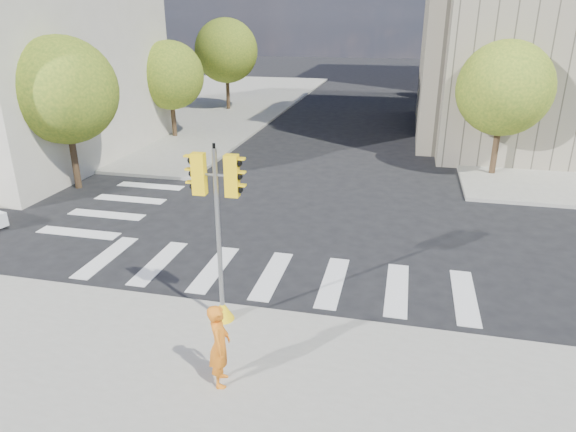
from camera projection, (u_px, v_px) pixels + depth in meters
The scene contains 12 objects.
ground at pixel (290, 248), 16.82m from camera, with size 160.00×160.00×0.00m, color black.
sidewalk_far_left at pixel (133, 101), 44.56m from camera, with size 28.00×40.00×0.15m, color gray.
tree_lw_near at pixel (64, 91), 21.11m from camera, with size 4.40×4.40×6.41m.
tree_lw_mid at pixel (170, 75), 30.33m from camera, with size 4.00×4.00×5.77m.
tree_lw_far at pixel (226, 51), 39.11m from camera, with size 4.80×4.80×6.95m.
tree_re_near at pixel (504, 89), 22.82m from camera, with size 4.20×4.20×6.16m.
tree_re_mid at pixel (476, 60), 33.58m from camera, with size 4.60×4.60×6.66m.
tree_re_far at pixel (461, 55), 44.64m from camera, with size 4.00×4.00×5.88m.
lamp_near at pixel (504, 68), 26.15m from camera, with size 0.35×0.18×8.11m.
lamp_far at pixel (475, 50), 38.83m from camera, with size 0.35×0.18×8.11m.
traffic_signal at pixel (219, 250), 11.95m from camera, with size 1.07×0.56×4.40m.
photographer at pixel (219, 345), 10.12m from camera, with size 0.65×0.43×1.79m, color orange.
Camera 1 is at (3.37, -14.89, 7.13)m, focal length 32.00 mm.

